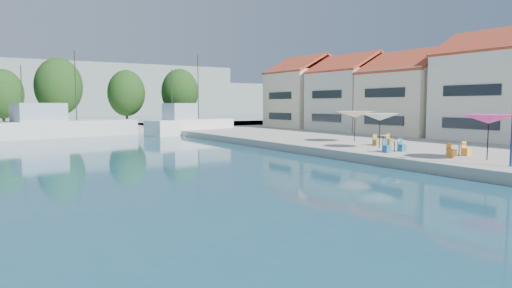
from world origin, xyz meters
TOP-DOWN VIEW (x-y plane):
  - quay_right at (22.00, 30.00)m, footprint 32.00×92.00m
  - quay_far at (-8.00, 67.00)m, footprint 90.00×16.00m
  - hill_east at (40.00, 180.00)m, footprint 140.00×40.00m
  - building_03 at (24.00, 24.00)m, footprint 8.40×8.80m
  - building_04 at (24.00, 33.00)m, footprint 9.00×8.80m
  - building_05 at (24.00, 42.00)m, footprint 8.40×8.80m
  - building_06 at (24.00, 51.00)m, footprint 9.00×8.80m
  - trawler_03 at (-6.62, 56.62)m, footprint 17.21×8.20m
  - trawler_04 at (7.93, 53.58)m, footprint 12.30×6.59m
  - tree_05 at (-11.46, 69.09)m, footprint 5.16×5.16m
  - tree_06 at (-4.38, 71.27)m, footprint 6.51×6.51m
  - tree_07 at (4.87, 70.16)m, footprint 5.53×5.53m
  - tree_08 at (13.43, 70.17)m, footprint 5.88×5.88m
  - umbrella_pink at (9.63, 16.02)m, footprint 2.99×2.99m
  - umbrella_white at (9.65, 23.98)m, footprint 2.63×2.63m
  - umbrella_cream at (11.97, 28.89)m, footprint 3.11×3.11m
  - cafe_table_01 at (9.85, 17.90)m, footprint 1.82×0.70m
  - cafe_table_02 at (8.57, 21.66)m, footprint 1.82×0.70m
  - cafe_table_03 at (11.62, 25.48)m, footprint 1.82×0.70m

SIDE VIEW (x-z plane):
  - quay_right at x=22.00m, z-range 0.00..0.60m
  - quay_far at x=-8.00m, z-range 0.00..0.60m
  - cafe_table_01 at x=9.85m, z-range 0.51..1.27m
  - cafe_table_02 at x=8.57m, z-range 0.51..1.27m
  - cafe_table_03 at x=11.62m, z-range 0.51..1.27m
  - trawler_03 at x=-6.62m, z-range -4.03..6.17m
  - trawler_04 at x=7.93m, z-range -4.03..6.17m
  - umbrella_white at x=9.65m, z-range 1.57..4.00m
  - umbrella_cream at x=11.97m, z-range 1.60..4.11m
  - umbrella_pink at x=9.63m, z-range 1.61..4.12m
  - tree_05 at x=-11.46m, z-range 1.19..8.82m
  - building_04 at x=24.00m, z-range 0.42..9.62m
  - building_05 at x=24.00m, z-range 0.41..10.11m
  - tree_07 at x=4.87m, z-range 1.23..9.41m
  - building_06 at x=24.00m, z-range 0.40..10.60m
  - building_03 at x=24.00m, z-range 0.40..10.60m
  - tree_08 at x=13.43m, z-range 1.27..9.97m
  - hill_east at x=40.00m, z-range 0.00..12.00m
  - tree_06 at x=-4.38m, z-range 1.34..10.98m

